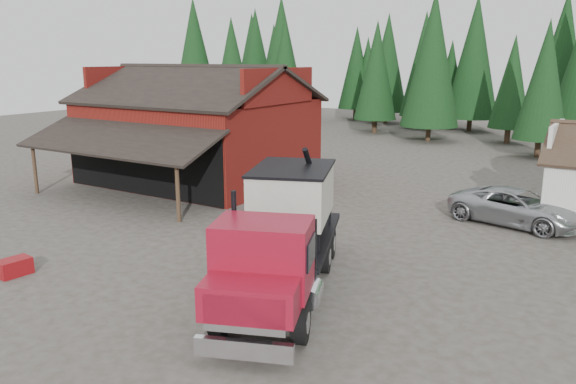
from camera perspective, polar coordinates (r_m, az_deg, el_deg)
The scene contains 9 objects.
ground at distance 22.12m, azimuth -3.90°, elevation -6.51°, with size 120.00×120.00×0.00m, color #403B32.
red_barn at distance 35.72m, azimuth -9.13°, elevation 5.51°, with size 12.80×13.63×7.18m.
conifer_backdrop at distance 60.56m, azimuth 19.98°, elevation 5.54°, with size 76.00×16.00×16.00m, color black, non-canonical shape.
near_pine_a at distance 56.39m, azimuth -5.70°, elevation 12.26°, with size 4.40×4.40×11.40m.
near_pine_b at distance 47.28m, azimuth 24.63°, elevation 10.29°, with size 3.96×3.96×10.40m.
near_pine_d at distance 53.35m, azimuth 14.46°, elevation 12.92°, with size 5.28×5.28×13.40m.
feed_truck at distance 18.19m, azimuth -0.50°, elevation -3.96°, with size 6.05×10.24×4.50m.
silver_car at distance 27.99m, azimuth 22.19°, elevation -1.43°, with size 2.75×5.95×1.65m, color #AAACB1.
equip_box at distance 22.38m, azimuth -26.05°, elevation -6.86°, with size 0.70×1.10×0.60m, color maroon.
Camera 1 is at (12.18, -16.84, 7.57)m, focal length 35.00 mm.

